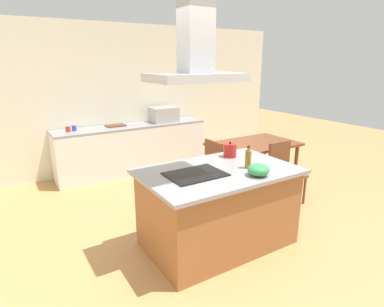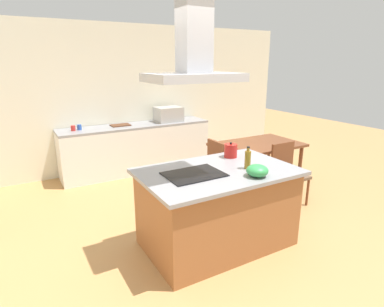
# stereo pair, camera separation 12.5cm
# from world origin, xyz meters

# --- Properties ---
(ground) EXTENTS (16.00, 16.00, 0.00)m
(ground) POSITION_xyz_m (0.00, 1.50, 0.00)
(ground) COLOR tan
(wall_back) EXTENTS (7.20, 0.10, 2.70)m
(wall_back) POSITION_xyz_m (0.00, 3.25, 1.35)
(wall_back) COLOR silver
(wall_back) RESTS_ON ground
(kitchen_island) EXTENTS (1.70, 1.08, 0.90)m
(kitchen_island) POSITION_xyz_m (0.00, 0.00, 0.45)
(kitchen_island) COLOR #995B33
(kitchen_island) RESTS_ON ground
(cooktop) EXTENTS (0.60, 0.44, 0.01)m
(cooktop) POSITION_xyz_m (-0.30, 0.00, 0.91)
(cooktop) COLOR black
(cooktop) RESTS_ON kitchen_island
(tea_kettle) EXTENTS (0.21, 0.16, 0.19)m
(tea_kettle) POSITION_xyz_m (0.41, 0.32, 0.98)
(tea_kettle) COLOR #B21E19
(tea_kettle) RESTS_ON kitchen_island
(olive_oil_bottle) EXTENTS (0.07, 0.07, 0.25)m
(olive_oil_bottle) POSITION_xyz_m (0.31, -0.12, 1.01)
(olive_oil_bottle) COLOR olive
(olive_oil_bottle) RESTS_ON kitchen_island
(mixing_bowl) EXTENTS (0.23, 0.23, 0.13)m
(mixing_bowl) POSITION_xyz_m (0.24, -0.36, 0.96)
(mixing_bowl) COLOR #33934C
(mixing_bowl) RESTS_ON kitchen_island
(back_counter) EXTENTS (2.80, 0.62, 0.90)m
(back_counter) POSITION_xyz_m (0.12, 2.88, 0.45)
(back_counter) COLOR white
(back_counter) RESTS_ON ground
(countertop_microwave) EXTENTS (0.50, 0.38, 0.28)m
(countertop_microwave) POSITION_xyz_m (0.79, 2.88, 1.04)
(countertop_microwave) COLOR #B2AFAA
(countertop_microwave) RESTS_ON back_counter
(coffee_mug_red) EXTENTS (0.08, 0.08, 0.09)m
(coffee_mug_red) POSITION_xyz_m (-0.99, 2.89, 0.95)
(coffee_mug_red) COLOR red
(coffee_mug_red) RESTS_ON back_counter
(coffee_mug_blue) EXTENTS (0.08, 0.08, 0.09)m
(coffee_mug_blue) POSITION_xyz_m (-0.89, 2.91, 0.95)
(coffee_mug_blue) COLOR #2D56B2
(coffee_mug_blue) RESTS_ON back_counter
(cutting_board) EXTENTS (0.34, 0.24, 0.02)m
(cutting_board) POSITION_xyz_m (-0.16, 2.93, 0.91)
(cutting_board) COLOR #59331E
(cutting_board) RESTS_ON back_counter
(dining_table) EXTENTS (1.40, 0.90, 0.75)m
(dining_table) POSITION_xyz_m (1.53, 1.11, 0.67)
(dining_table) COLOR brown
(dining_table) RESTS_ON ground
(chair_facing_island) EXTENTS (0.42, 0.42, 0.89)m
(chair_facing_island) POSITION_xyz_m (1.53, 0.45, 0.51)
(chair_facing_island) COLOR brown
(chair_facing_island) RESTS_ON ground
(chair_at_left_end) EXTENTS (0.42, 0.42, 0.89)m
(chair_at_left_end) POSITION_xyz_m (0.62, 1.11, 0.51)
(chair_at_left_end) COLOR brown
(chair_at_left_end) RESTS_ON ground
(range_hood) EXTENTS (0.90, 0.55, 0.78)m
(range_hood) POSITION_xyz_m (-0.30, 0.00, 2.10)
(range_hood) COLOR #ADADB2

